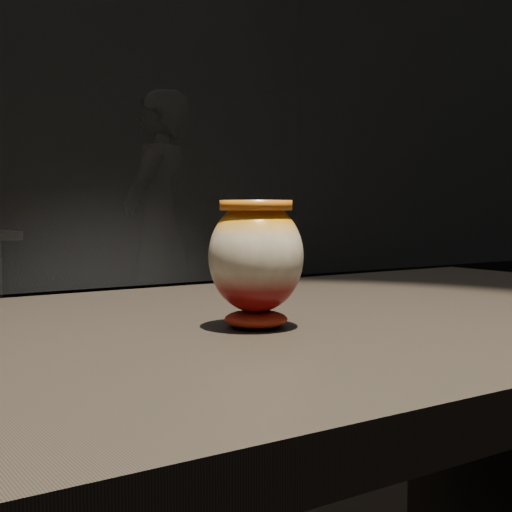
{
  "coord_description": "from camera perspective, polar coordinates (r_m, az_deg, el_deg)",
  "views": [
    {
      "loc": [
        -0.33,
        -0.75,
        1.04
      ],
      "look_at": [
        0.14,
        -0.05,
        0.99
      ],
      "focal_mm": 50.0,
      "sensor_mm": 36.0,
      "label": 1
    }
  ],
  "objects": [
    {
      "name": "visitor",
      "position": [
        4.8,
        -7.88,
        2.33
      ],
      "size": [
        0.78,
        0.77,
        1.81
      ],
      "primitive_type": "imported",
      "rotation": [
        0.0,
        0.0,
        3.9
      ],
      "color": "black",
      "rests_on": "ground"
    },
    {
      "name": "main_vase",
      "position": [
        0.84,
        0.0,
        -0.19
      ],
      "size": [
        0.12,
        0.12,
        0.15
      ],
      "rotation": [
        0.0,
        0.0,
        -0.09
      ],
      "color": "maroon",
      "rests_on": "display_plinth"
    }
  ]
}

